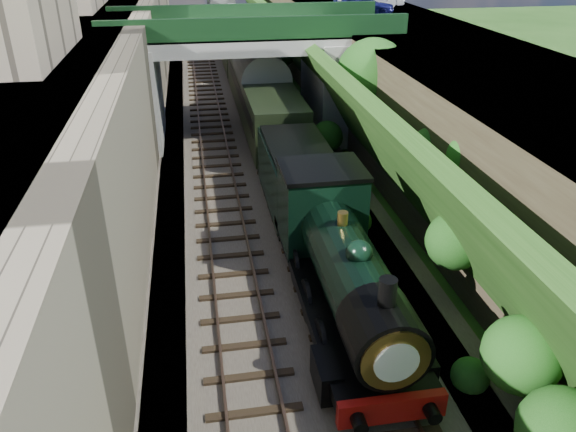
{
  "coord_description": "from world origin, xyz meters",
  "views": [
    {
      "loc": [
        -2.91,
        -8.41,
        11.2
      ],
      "look_at": [
        0.0,
        8.68,
        2.31
      ],
      "focal_mm": 35.0,
      "sensor_mm": 36.0,
      "label": 1
    }
  ],
  "objects": [
    {
      "name": "coach_middle",
      "position": [
        1.2,
        44.59,
        2.05
      ],
      "size": [
        2.9,
        18.0,
        3.7
      ],
      "color": "black",
      "rests_on": "trackbed"
    },
    {
      "name": "road_bridge",
      "position": [
        0.94,
        24.0,
        4.08
      ],
      "size": [
        16.0,
        6.4,
        7.25
      ],
      "color": "gray",
      "rests_on": "ground"
    },
    {
      "name": "coach_front",
      "position": [
        1.2,
        25.79,
        2.05
      ],
      "size": [
        2.9,
        18.0,
        3.7
      ],
      "color": "black",
      "rests_on": "trackbed"
    },
    {
      "name": "retaining_wall",
      "position": [
        -5.5,
        20.0,
        3.5
      ],
      "size": [
        1.0,
        90.0,
        7.0
      ],
      "primitive_type": "cube",
      "color": "#756B56",
      "rests_on": "ground"
    },
    {
      "name": "car_blue",
      "position": [
        8.14,
        28.02,
        6.91
      ],
      "size": [
        4.18,
        2.57,
        1.33
      ],
      "primitive_type": "imported",
      "rotation": [
        0.0,
        0.0,
        1.3
      ],
      "color": "#131655",
      "rests_on": "street_plateau_right"
    },
    {
      "name": "trackbed",
      "position": [
        0.0,
        20.0,
        0.1
      ],
      "size": [
        10.0,
        90.0,
        0.2
      ],
      "primitive_type": "cube",
      "color": "#473F38",
      "rests_on": "ground"
    },
    {
      "name": "street_plateau_left",
      "position": [
        -9.0,
        20.0,
        3.5
      ],
      "size": [
        6.0,
        90.0,
        7.0
      ],
      "primitive_type": "cube",
      "color": "#262628",
      "rests_on": "ground"
    },
    {
      "name": "track_right",
      "position": [
        1.2,
        20.0,
        0.25
      ],
      "size": [
        2.5,
        90.0,
        0.2
      ],
      "color": "black",
      "rests_on": "trackbed"
    },
    {
      "name": "track_left",
      "position": [
        -2.0,
        20.0,
        0.25
      ],
      "size": [
        2.5,
        90.0,
        0.2
      ],
      "color": "black",
      "rests_on": "trackbed"
    },
    {
      "name": "embankment_slope",
      "position": [
        5.01,
        18.98,
        2.77
      ],
      "size": [
        4.12,
        90.0,
        6.36
      ],
      "color": "#1E4714",
      "rests_on": "ground"
    },
    {
      "name": "locomotive",
      "position": [
        1.2,
        5.82,
        1.89
      ],
      "size": [
        3.1,
        10.22,
        3.83
      ],
      "color": "black",
      "rests_on": "trackbed"
    },
    {
      "name": "tender",
      "position": [
        1.2,
        13.19,
        1.62
      ],
      "size": [
        2.7,
        6.0,
        3.05
      ],
      "color": "black",
      "rests_on": "trackbed"
    },
    {
      "name": "coach_rear",
      "position": [
        1.2,
        63.39,
        2.05
      ],
      "size": [
        2.9,
        18.0,
        3.7
      ],
      "color": "black",
      "rests_on": "trackbed"
    },
    {
      "name": "street_plateau_right",
      "position": [
        9.5,
        20.0,
        3.12
      ],
      "size": [
        8.0,
        90.0,
        6.25
      ],
      "primitive_type": "cube",
      "color": "#262628",
      "rests_on": "ground"
    },
    {
      "name": "tree",
      "position": [
        5.91,
        18.29,
        4.65
      ],
      "size": [
        3.6,
        3.8,
        6.6
      ],
      "color": "black",
      "rests_on": "ground"
    }
  ]
}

